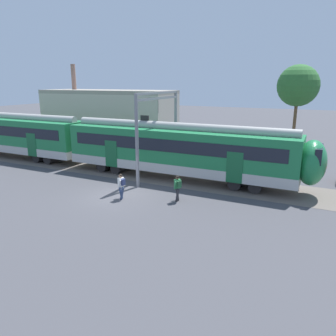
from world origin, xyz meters
The scene contains 8 objects.
ground_plane centered at (0.00, 0.00, 0.00)m, with size 160.00×160.00×0.00m, color #424247.
track_bed centered at (-9.26, 5.47, 0.01)m, with size 80.00×4.40×0.01m, color #605951.
commuter_train centered at (-6.77, 5.46, 2.25)m, with size 38.05×3.07×4.73m.
pedestrian_white centered at (0.61, -0.37, 0.99)m, with size 0.63×0.57×1.67m.
pedestrian_green centered at (3.97, 0.83, 0.99)m, with size 0.56×0.66×1.67m.
catenary_gantry centered at (0.23, 5.47, 4.31)m, with size 0.24×6.64×6.53m.
background_building centered at (-10.18, 13.30, 3.21)m, with size 15.19×5.00×9.20m.
street_tree_right centered at (8.88, 19.12, 6.86)m, with size 4.11×4.11×8.95m.
Camera 1 is at (11.87, -16.83, 7.25)m, focal length 35.00 mm.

